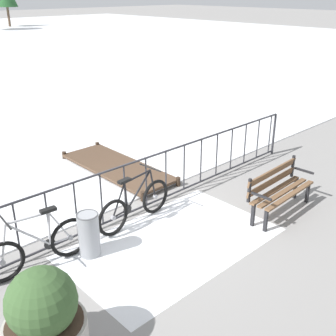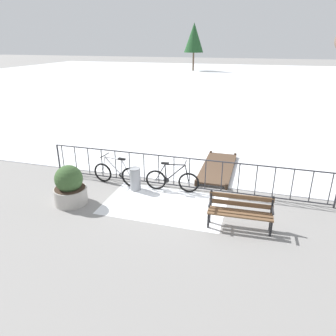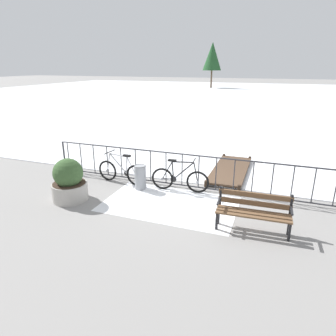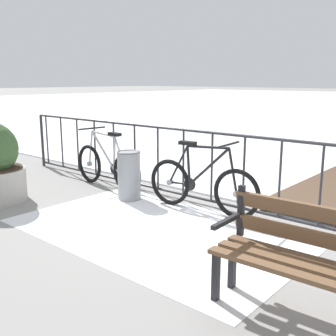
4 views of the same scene
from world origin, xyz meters
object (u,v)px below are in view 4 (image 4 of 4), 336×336
(park_bench, at_px, (324,257))
(trash_bin, at_px, (129,175))
(bicycle_near_railing, at_px, (201,185))
(bicycle_second, at_px, (107,166))

(park_bench, bearing_deg, trash_bin, 159.38)
(bicycle_near_railing, xyz_separation_m, trash_bin, (-1.14, -0.25, 0.00))
(bicycle_second, bearing_deg, trash_bin, -16.45)
(bicycle_near_railing, bearing_deg, bicycle_second, -179.01)
(bicycle_second, xyz_separation_m, trash_bin, (0.75, -0.22, 0.00))
(park_bench, bearing_deg, bicycle_second, 160.12)
(bicycle_near_railing, xyz_separation_m, park_bench, (2.21, -1.51, 0.14))
(trash_bin, bearing_deg, park_bench, -20.62)
(bicycle_second, relative_size, park_bench, 1.06)
(park_bench, xyz_separation_m, trash_bin, (-3.35, 1.26, -0.14))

